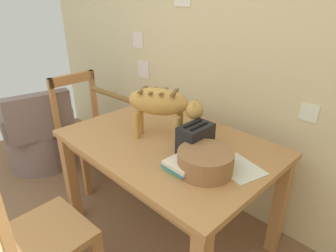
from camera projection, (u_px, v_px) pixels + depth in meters
name	position (u px, v px, depth m)	size (l,w,h in m)	color
wall_rear	(233.00, 43.00, 1.94)	(4.69, 0.11, 2.50)	beige
dining_table	(168.00, 154.00, 1.79)	(1.28, 0.87, 0.73)	#B57E49
cat	(161.00, 104.00, 1.69)	(0.62, 0.39, 0.32)	#C49247
saucer_bowl	(193.00, 140.00, 1.73)	(0.19, 0.19, 0.03)	green
coffee_mug	(194.00, 131.00, 1.71)	(0.12, 0.08, 0.09)	#3777C0
magazine	(238.00, 168.00, 1.48)	(0.24, 0.19, 0.01)	silver
book_stack	(182.00, 166.00, 1.45)	(0.18, 0.15, 0.05)	#4D955F
wicker_basket	(205.00, 161.00, 1.43)	(0.28, 0.28, 0.11)	#93663E
toaster	(195.00, 139.00, 1.59)	(0.12, 0.20, 0.18)	black
wooden_chair_near	(34.00, 238.00, 1.42)	(0.44, 0.44, 0.93)	#B37F48
wooden_chair_far	(87.00, 130.00, 2.54)	(0.43, 0.43, 0.93)	#BC7F49
wicker_armchair	(40.00, 139.00, 2.78)	(0.64, 0.66, 0.78)	slate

